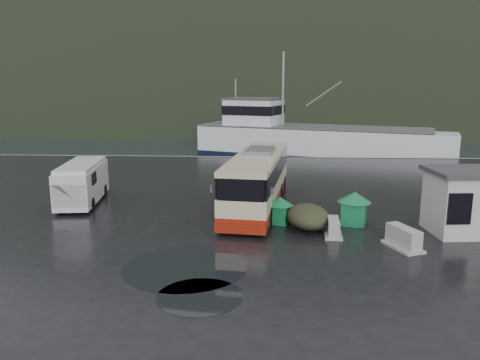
{
  "coord_description": "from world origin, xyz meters",
  "views": [
    {
      "loc": [
        1.82,
        -21.46,
        6.51
      ],
      "look_at": [
        0.67,
        1.65,
        1.7
      ],
      "focal_mm": 35.0,
      "sensor_mm": 36.0,
      "label": 1
    }
  ],
  "objects_px": {
    "white_van": "(84,203)",
    "dome_tent": "(307,228)",
    "waste_bin_left": "(353,224)",
    "fishing_trawler": "(312,146)",
    "ticket_kiosk": "(467,233)",
    "jersey_barrier_a": "(333,235)",
    "waste_bin_right": "(279,223)",
    "jersey_barrier_b": "(403,248)",
    "coach_bus": "(258,206)"
  },
  "relations": [
    {
      "from": "white_van",
      "to": "dome_tent",
      "type": "distance_m",
      "value": 12.6
    },
    {
      "from": "white_van",
      "to": "waste_bin_left",
      "type": "xyz_separation_m",
      "value": [
        14.19,
        -3.26,
        0.0
      ]
    },
    {
      "from": "white_van",
      "to": "waste_bin_left",
      "type": "height_order",
      "value": "white_van"
    },
    {
      "from": "dome_tent",
      "to": "fishing_trawler",
      "type": "bearing_deg",
      "value": 83.93
    },
    {
      "from": "ticket_kiosk",
      "to": "jersey_barrier_a",
      "type": "xyz_separation_m",
      "value": [
        -6.01,
        -0.69,
        0.0
      ]
    },
    {
      "from": "white_van",
      "to": "jersey_barrier_a",
      "type": "height_order",
      "value": "white_van"
    },
    {
      "from": "fishing_trawler",
      "to": "waste_bin_right",
      "type": "bearing_deg",
      "value": -79.45
    },
    {
      "from": "dome_tent",
      "to": "jersey_barrier_b",
      "type": "bearing_deg",
      "value": -35.28
    },
    {
      "from": "white_van",
      "to": "waste_bin_left",
      "type": "distance_m",
      "value": 14.56
    },
    {
      "from": "fishing_trawler",
      "to": "waste_bin_left",
      "type": "bearing_deg",
      "value": -72.36
    },
    {
      "from": "dome_tent",
      "to": "fishing_trawler",
      "type": "xyz_separation_m",
      "value": [
        3.02,
        28.45,
        0.0
      ]
    },
    {
      "from": "jersey_barrier_a",
      "to": "jersey_barrier_b",
      "type": "relative_size",
      "value": 0.85
    },
    {
      "from": "waste_bin_right",
      "to": "jersey_barrier_b",
      "type": "distance_m",
      "value": 5.8
    },
    {
      "from": "dome_tent",
      "to": "ticket_kiosk",
      "type": "bearing_deg",
      "value": -3.11
    },
    {
      "from": "coach_bus",
      "to": "ticket_kiosk",
      "type": "xyz_separation_m",
      "value": [
        9.36,
        -4.1,
        0.0
      ]
    },
    {
      "from": "coach_bus",
      "to": "ticket_kiosk",
      "type": "height_order",
      "value": "coach_bus"
    },
    {
      "from": "coach_bus",
      "to": "jersey_barrier_b",
      "type": "bearing_deg",
      "value": -39.27
    },
    {
      "from": "coach_bus",
      "to": "fishing_trawler",
      "type": "height_order",
      "value": "fishing_trawler"
    },
    {
      "from": "white_van",
      "to": "jersey_barrier_b",
      "type": "bearing_deg",
      "value": -29.98
    },
    {
      "from": "white_van",
      "to": "coach_bus",
      "type": "bearing_deg",
      "value": -8.64
    },
    {
      "from": "dome_tent",
      "to": "jersey_barrier_b",
      "type": "relative_size",
      "value": 1.55
    },
    {
      "from": "waste_bin_right",
      "to": "white_van",
      "type": "bearing_deg",
      "value": 163.04
    },
    {
      "from": "waste_bin_left",
      "to": "dome_tent",
      "type": "relative_size",
      "value": 0.58
    },
    {
      "from": "coach_bus",
      "to": "waste_bin_right",
      "type": "bearing_deg",
      "value": -63.29
    },
    {
      "from": "dome_tent",
      "to": "waste_bin_right",
      "type": "bearing_deg",
      "value": 152.54
    },
    {
      "from": "coach_bus",
      "to": "ticket_kiosk",
      "type": "bearing_deg",
      "value": -16.35
    },
    {
      "from": "jersey_barrier_b",
      "to": "waste_bin_right",
      "type": "bearing_deg",
      "value": 146.62
    },
    {
      "from": "ticket_kiosk",
      "to": "jersey_barrier_b",
      "type": "relative_size",
      "value": 2.09
    },
    {
      "from": "white_van",
      "to": "jersey_barrier_a",
      "type": "distance_m",
      "value": 13.91
    },
    {
      "from": "dome_tent",
      "to": "jersey_barrier_a",
      "type": "height_order",
      "value": "dome_tent"
    },
    {
      "from": "white_van",
      "to": "dome_tent",
      "type": "bearing_deg",
      "value": -25.57
    },
    {
      "from": "jersey_barrier_b",
      "to": "fishing_trawler",
      "type": "bearing_deg",
      "value": 91.04
    },
    {
      "from": "waste_bin_left",
      "to": "dome_tent",
      "type": "height_order",
      "value": "waste_bin_left"
    },
    {
      "from": "white_van",
      "to": "dome_tent",
      "type": "height_order",
      "value": "white_van"
    },
    {
      "from": "waste_bin_right",
      "to": "ticket_kiosk",
      "type": "xyz_separation_m",
      "value": [
        8.28,
        -1.04,
        0.0
      ]
    },
    {
      "from": "coach_bus",
      "to": "dome_tent",
      "type": "bearing_deg",
      "value": -50.54
    },
    {
      "from": "white_van",
      "to": "fishing_trawler",
      "type": "height_order",
      "value": "fishing_trawler"
    },
    {
      "from": "coach_bus",
      "to": "ticket_kiosk",
      "type": "relative_size",
      "value": 2.95
    },
    {
      "from": "waste_bin_left",
      "to": "jersey_barrier_a",
      "type": "xyz_separation_m",
      "value": [
        -1.2,
        -1.73,
        0.0
      ]
    },
    {
      "from": "coach_bus",
      "to": "jersey_barrier_a",
      "type": "xyz_separation_m",
      "value": [
        3.35,
        -4.79,
        0.0
      ]
    },
    {
      "from": "waste_bin_left",
      "to": "jersey_barrier_a",
      "type": "height_order",
      "value": "waste_bin_left"
    },
    {
      "from": "waste_bin_left",
      "to": "fishing_trawler",
      "type": "xyz_separation_m",
      "value": [
        0.81,
        27.79,
        0.0
      ]
    },
    {
      "from": "waste_bin_right",
      "to": "dome_tent",
      "type": "distance_m",
      "value": 1.42
    },
    {
      "from": "waste_bin_right",
      "to": "waste_bin_left",
      "type": "bearing_deg",
      "value": 0.08
    },
    {
      "from": "jersey_barrier_a",
      "to": "jersey_barrier_b",
      "type": "height_order",
      "value": "jersey_barrier_b"
    },
    {
      "from": "jersey_barrier_a",
      "to": "fishing_trawler",
      "type": "height_order",
      "value": "fishing_trawler"
    },
    {
      "from": "jersey_barrier_b",
      "to": "fishing_trawler",
      "type": "relative_size",
      "value": 0.06
    },
    {
      "from": "coach_bus",
      "to": "waste_bin_left",
      "type": "relative_size",
      "value": 6.91
    },
    {
      "from": "waste_bin_left",
      "to": "jersey_barrier_a",
      "type": "distance_m",
      "value": 2.11
    },
    {
      "from": "fishing_trawler",
      "to": "white_van",
      "type": "bearing_deg",
      "value": -102.13
    }
  ]
}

